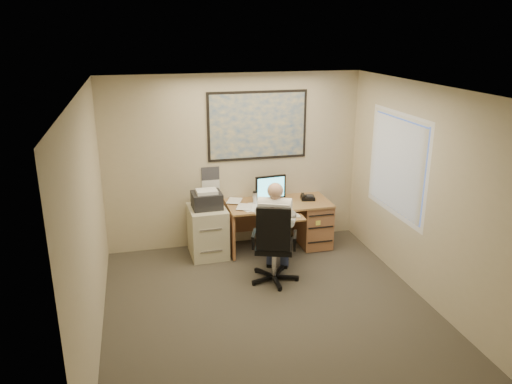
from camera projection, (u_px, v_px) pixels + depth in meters
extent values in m
cube|color=#3A362D|center=(272.00, 314.00, 6.09)|extent=(4.00, 4.50, 0.00)
cube|color=white|center=(274.00, 90.00, 5.24)|extent=(4.00, 4.50, 0.00)
cube|color=#C4B694|center=(234.00, 162.00, 7.74)|extent=(4.00, 0.00, 2.70)
cube|color=#C4B694|center=(357.00, 316.00, 3.59)|extent=(4.00, 0.00, 2.70)
cube|color=#C4B694|center=(89.00, 226.00, 5.22)|extent=(0.00, 4.50, 2.70)
cube|color=#C4B694|center=(430.00, 197.00, 6.12)|extent=(0.00, 4.50, 2.70)
cube|color=#9F7444|center=(279.00, 203.00, 7.73)|extent=(1.60, 0.75, 0.03)
cube|color=#A16942|center=(313.00, 223.00, 7.98)|extent=(0.45, 0.70, 0.70)
cube|color=#A16942|center=(230.00, 230.00, 7.67)|extent=(0.04, 0.70, 0.70)
cube|color=#A16942|center=(273.00, 213.00, 8.14)|extent=(1.55, 0.03, 0.55)
cylinder|color=black|center=(270.00, 199.00, 7.84)|extent=(0.20, 0.20, 0.02)
cube|color=black|center=(271.00, 187.00, 7.76)|extent=(0.49, 0.09, 0.37)
cube|color=#5DE8FF|center=(271.00, 188.00, 7.73)|extent=(0.43, 0.05, 0.32)
cube|color=#9F7444|center=(286.00, 218.00, 7.33)|extent=(0.55, 0.30, 0.02)
cube|color=beige|center=(286.00, 217.00, 7.33)|extent=(0.43, 0.14, 0.02)
cube|color=black|center=(308.00, 198.00, 7.86)|extent=(0.24, 0.23, 0.05)
cylinder|color=silver|center=(255.00, 198.00, 7.65)|extent=(0.08, 0.08, 0.18)
cylinder|color=white|center=(262.00, 197.00, 7.82)|extent=(0.08, 0.08, 0.10)
cube|color=white|center=(250.00, 204.00, 7.62)|extent=(0.60, 0.56, 0.02)
cube|color=#1E4C93|center=(258.00, 126.00, 7.64)|extent=(1.56, 0.03, 1.06)
cube|color=white|center=(211.00, 180.00, 7.73)|extent=(0.28, 0.01, 0.42)
cube|color=beige|center=(208.00, 231.00, 7.59)|extent=(0.57, 0.67, 0.76)
cube|color=black|center=(207.00, 200.00, 7.43)|extent=(0.45, 0.40, 0.24)
cube|color=white|center=(207.00, 191.00, 7.37)|extent=(0.31, 0.25, 0.05)
cylinder|color=silver|center=(274.00, 262.00, 6.85)|extent=(0.06, 0.06, 0.43)
cube|color=black|center=(274.00, 246.00, 6.77)|extent=(0.63, 0.63, 0.07)
cube|color=black|center=(285.00, 228.00, 6.47)|extent=(0.44, 0.21, 0.59)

